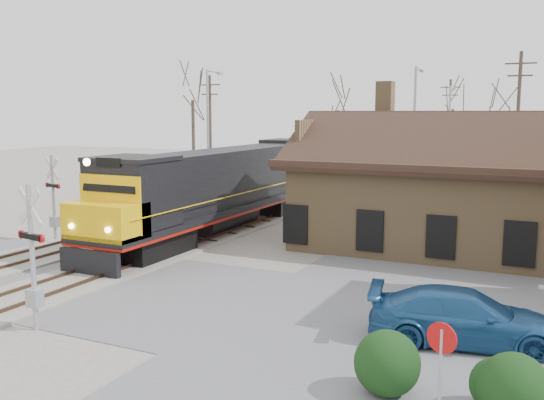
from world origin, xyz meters
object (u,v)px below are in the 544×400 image
Objects in this scene: locomotive_lead at (217,188)px; depot at (458,198)px; parked_car at (465,317)px; locomotive_trailing at (346,160)px.

depot is at bearing 8.25° from locomotive_lead.
locomotive_lead reaches higher than parked_car.
parked_car is (2.17, -12.16, -1.65)m from depot.
depot reaches higher than locomotive_trailing.
depot is 22.59m from locomotive_trailing.
depot is 0.74× the size of locomotive_trailing.
depot reaches higher than locomotive_lead.
depot is at bearing -1.34° from parked_car.
locomotive_lead is 1.00× the size of locomotive_trailing.
locomotive_trailing reaches higher than parked_car.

